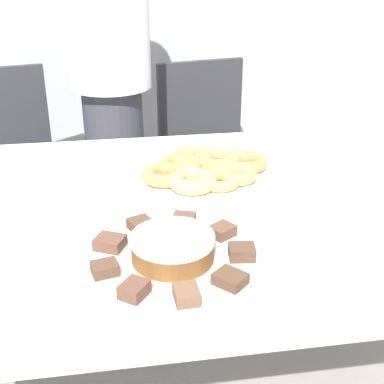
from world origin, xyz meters
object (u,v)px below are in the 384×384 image
office_chair_left (12,183)px  plate_donuts (206,177)px  person_standing (110,68)px  frosted_cake (173,248)px  office_chair_right (211,170)px  plate_cake (173,261)px

office_chair_left → plate_donuts: size_ratio=2.18×
person_standing → frosted_cake: bearing=-84.7°
office_chair_right → plate_donuts: size_ratio=2.18×
office_chair_right → plate_donuts: 0.91m
plate_cake → plate_donuts: same height
office_chair_right → frosted_cake: 1.34m
person_standing → frosted_cake: person_standing is taller
office_chair_left → plate_donuts: 1.13m
person_standing → plate_cake: (0.10, -1.06, -0.17)m
plate_donuts → frosted_cake: (-0.15, -0.42, 0.03)m
person_standing → office_chair_left: bearing=158.2°
office_chair_left → frosted_cake: size_ratio=5.01×
plate_cake → plate_donuts: size_ratio=1.01×
person_standing → office_chair_left: 0.70m
plate_donuts → office_chair_left: bearing=129.8°
office_chair_right → plate_cake: office_chair_right is taller
office_chair_right → frosted_cake: office_chair_right is taller
plate_cake → plate_donuts: (0.15, 0.42, 0.00)m
office_chair_left → frosted_cake: office_chair_left is taller
office_chair_right → plate_cake: size_ratio=2.17×
plate_cake → frosted_cake: bearing=180.0°
person_standing → office_chair_left: (-0.45, 0.18, -0.51)m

